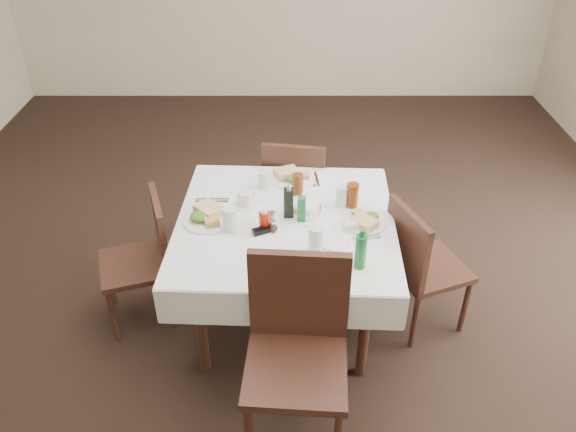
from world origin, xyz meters
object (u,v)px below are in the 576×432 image
object	(u,v)px
oil_cruet_green	(301,208)
chair_west	(147,253)
chair_east	(418,261)
ketchup_bottle	(264,219)
water_w	(230,219)
chair_north	(295,188)
water_n	(263,180)
water_s	(316,239)
bread_basket	(305,208)
water_e	(342,196)
dining_table	(286,232)
coffee_mug	(245,199)
green_bottle	(361,251)
chair_south	(297,340)
oil_cruet_dark	(289,201)

from	to	relation	value
oil_cruet_green	chair_west	bearing A→B (deg)	177.93
chair_east	ketchup_bottle	xyz separation A→B (m)	(-0.91, -0.02, 0.32)
ketchup_bottle	water_w	bearing A→B (deg)	-176.06
chair_north	water_n	world-z (taller)	chair_north
water_s	bread_basket	distance (m)	0.37
chair_west	water_n	distance (m)	0.85
water_n	water_s	world-z (taller)	water_s
water_w	water_e	bearing A→B (deg)	21.02
dining_table	coffee_mug	distance (m)	0.32
coffee_mug	green_bottle	size ratio (longest dim) A/B	0.61
coffee_mug	green_bottle	distance (m)	0.85
chair_east	ketchup_bottle	distance (m)	0.97
bread_basket	green_bottle	world-z (taller)	green_bottle
water_w	coffee_mug	bearing A→B (deg)	74.28
green_bottle	chair_west	bearing A→B (deg)	159.69
water_s	coffee_mug	xyz separation A→B (m)	(-0.41, 0.44, -0.03)
dining_table	water_w	distance (m)	0.36
water_e	coffee_mug	size ratio (longest dim) A/B	0.93
chair_east	water_n	bearing A→B (deg)	155.76
ketchup_bottle	coffee_mug	world-z (taller)	ketchup_bottle
chair_west	ketchup_bottle	world-z (taller)	ketchup_bottle
green_bottle	ketchup_bottle	bearing A→B (deg)	146.00
chair_east	bread_basket	world-z (taller)	chair_east
chair_west	water_s	bearing A→B (deg)	-17.54
chair_south	oil_cruet_dark	xyz separation A→B (m)	(-0.04, 0.81, 0.27)
chair_south	water_w	bearing A→B (deg)	118.88
chair_south	ketchup_bottle	size ratio (longest dim) A/B	7.88
oil_cruet_dark	ketchup_bottle	world-z (taller)	oil_cruet_dark
chair_south	dining_table	bearing A→B (deg)	94.29
chair_east	chair_south	bearing A→B (deg)	-136.07
water_w	coffee_mug	distance (m)	0.26
water_s	bread_basket	xyz separation A→B (m)	(-0.05, 0.37, -0.04)
chair_east	ketchup_bottle	bearing A→B (deg)	-178.73
chair_east	oil_cruet_green	distance (m)	0.78
water_s	chair_north	bearing A→B (deg)	95.31
dining_table	oil_cruet_green	xyz separation A→B (m)	(0.09, 0.00, 0.17)
dining_table	chair_south	size ratio (longest dim) A/B	1.28
dining_table	chair_north	xyz separation A→B (m)	(0.06, 0.76, -0.16)
chair_north	coffee_mug	bearing A→B (deg)	-116.96
chair_west	oil_cruet_dark	distance (m)	0.94
chair_north	chair_south	world-z (taller)	chair_south
water_w	ketchup_bottle	bearing A→B (deg)	3.94
dining_table	bread_basket	distance (m)	0.18
chair_west	green_bottle	distance (m)	1.37
dining_table	ketchup_bottle	size ratio (longest dim) A/B	10.05
chair_north	chair_south	xyz separation A→B (m)	(-0.01, -1.53, 0.07)
chair_west	bread_basket	xyz separation A→B (m)	(0.97, 0.05, 0.30)
chair_north	oil_cruet_green	world-z (taller)	oil_cruet_green
oil_cruet_green	water_n	bearing A→B (deg)	123.05
coffee_mug	chair_east	bearing A→B (deg)	-11.61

